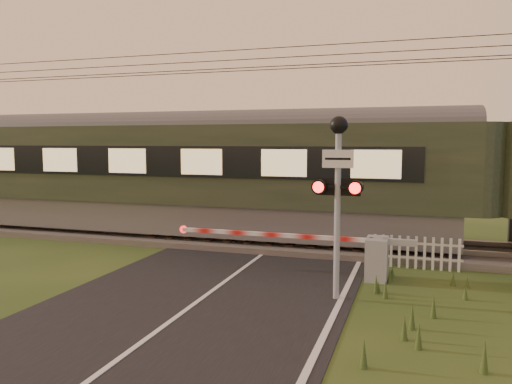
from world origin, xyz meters
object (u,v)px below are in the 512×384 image
(boom_gate, at_px, (365,255))
(picket_fence, at_px, (416,253))
(train, at_px, (497,178))
(crossing_signal, at_px, (338,175))

(boom_gate, height_order, picket_fence, boom_gate)
(boom_gate, bearing_deg, train, 44.83)
(train, height_order, crossing_signal, train)
(picket_fence, bearing_deg, crossing_signal, -116.88)
(boom_gate, bearing_deg, picket_fence, 48.69)
(picket_fence, bearing_deg, train, 42.42)
(picket_fence, bearing_deg, boom_gate, -131.31)
(crossing_signal, bearing_deg, picket_fence, 63.12)
(train, xyz_separation_m, crossing_signal, (-3.63, -4.98, 0.34))
(crossing_signal, bearing_deg, boom_gate, 76.99)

